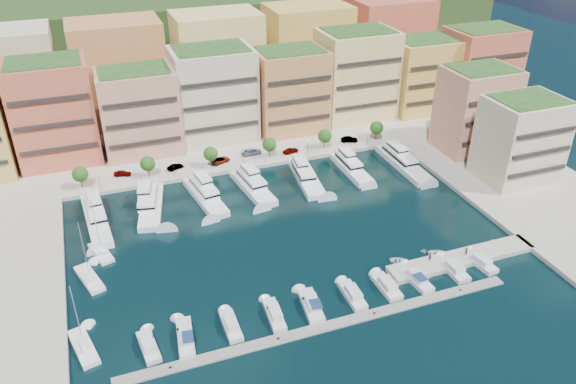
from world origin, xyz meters
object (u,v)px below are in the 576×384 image
lamppost_1 (174,167)px  car_0 (122,173)px  yacht_4 (306,176)px  car_3 (252,152)px  tree_3 (270,145)px  tree_4 (325,136)px  lamppost_3 (308,146)px  cruiser_9 (481,263)px  cruiser_5 (352,295)px  person_1 (466,251)px  car_2 (221,160)px  car_5 (349,139)px  cruiser_6 (387,286)px  car_4 (291,150)px  yacht_0 (96,216)px  cruiser_2 (231,326)px  yacht_3 (252,185)px  cruiser_3 (274,315)px  tree_2 (211,154)px  lamppost_4 (368,136)px  person_0 (430,256)px  yacht_2 (204,194)px  tender_2 (439,253)px  cruiser_8 (453,270)px  tender_0 (398,260)px  sailboat_1 (90,279)px  sailboat_2 (101,253)px  cruiser_1 (185,338)px  lamppost_2 (243,156)px  tender_1 (424,251)px  lamppost_0 (99,179)px  yacht_5 (350,166)px  cruiser_7 (416,279)px  tree_0 (80,174)px  cruiser_4 (311,306)px  yacht_6 (402,161)px  car_1 (175,167)px  tender_3 (493,241)px  tree_5 (377,128)px

lamppost_1 → car_0: bearing=156.6°
yacht_4 → car_3: 19.11m
tree_3 → tree_4: bearing=0.0°
lamppost_3 → cruiser_9: 57.75m
yacht_4 → cruiser_5: bearing=-101.0°
lamppost_1 → person_1: (48.83, -52.99, -1.95)m
car_2 → car_5: car_5 is taller
cruiser_6 → car_4: 58.67m
yacht_0 → cruiser_6: (49.43, -43.28, -0.66)m
person_1 → cruiser_2: bearing=-30.5°
yacht_3 → cruiser_5: size_ratio=2.36×
cruiser_3 → car_2: (5.59, 59.54, 1.19)m
car_5 → tree_2: bearing=110.0°
lamppost_4 → car_2: size_ratio=0.79×
person_0 → car_5: bearing=-18.6°
yacht_2 → tender_2: 55.56m
tree_3 → car_5: (24.27, 1.38, -2.97)m
cruiser_8 → car_2: 67.32m
tree_3 → tender_0: 52.56m
sailboat_1 → car_3: sailboat_1 is taller
sailboat_2 → person_0: bearing=-23.1°
tree_4 → cruiser_3: 67.84m
lamppost_3 → person_1: size_ratio=2.39×
cruiser_1 → cruiser_6: cruiser_1 is taller
lamppost_2 → tender_1: lamppost_2 is taller
yacht_0 → lamppost_0: bearing=81.1°
person_1 → tree_4: bearing=-116.7°
yacht_5 → cruiser_7: size_ratio=2.10×
tree_0 → cruiser_9: (72.57, -58.08, -4.20)m
cruiser_4 → car_5: size_ratio=1.95×
cruiser_4 → lamppost_3: bearing=68.7°
tree_3 → lamppost_2: tree_3 is taller
sailboat_2 → yacht_6: bearing=9.8°
car_3 → tender_2: bearing=-162.7°
lamppost_1 → yacht_2: 12.49m
sailboat_1 → tender_1: bearing=-12.4°
lamppost_2 → cruiser_8: 61.72m
cruiser_5 → yacht_0: bearing=134.4°
lamppost_4 → car_1: lamppost_4 is taller
yacht_2 → car_1: size_ratio=4.71×
car_2 → person_0: bearing=-175.0°
yacht_2 → cruiser_5: size_ratio=2.44×
tender_3 → tender_1: tender_3 is taller
lamppost_2 → yacht_0: 40.05m
lamppost_1 → tender_1: lamppost_1 is taller
cruiser_3 → cruiser_5: same height
tree_4 → yacht_0: 63.80m
tree_5 → person_1: 56.12m
yacht_5 → cruiser_5: bearing=-115.3°
yacht_5 → car_4: size_ratio=3.98×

